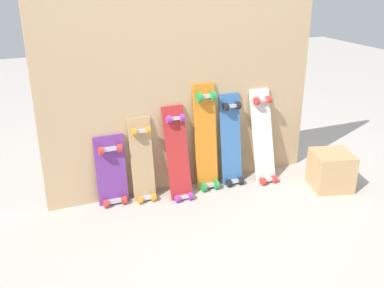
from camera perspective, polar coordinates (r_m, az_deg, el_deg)
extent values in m
plane|color=#B2AAA0|center=(3.39, -0.46, -5.68)|extent=(12.00, 12.00, 0.00)
cube|color=tan|center=(3.16, -1.00, 8.20)|extent=(2.06, 0.04, 1.64)
cube|color=#6B338C|center=(3.15, -10.38, -3.89)|extent=(0.21, 0.07, 0.57)
cube|color=#B7B7BF|center=(3.20, -9.97, -7.28)|extent=(0.10, 0.04, 0.03)
cube|color=#B7B7BF|center=(3.07, -10.61, -0.63)|extent=(0.10, 0.04, 0.03)
cylinder|color=red|center=(3.17, -11.05, -7.60)|extent=(0.03, 0.06, 0.06)
cylinder|color=red|center=(3.20, -8.74, -7.20)|extent=(0.03, 0.06, 0.06)
cylinder|color=red|center=(3.04, -11.74, -0.90)|extent=(0.03, 0.06, 0.06)
cylinder|color=red|center=(3.06, -9.35, -0.54)|extent=(0.03, 0.06, 0.06)
cube|color=tan|center=(3.16, -6.45, -2.60)|extent=(0.16, 0.12, 0.67)
cube|color=#B7B7BF|center=(3.21, -5.94, -6.95)|extent=(0.07, 0.04, 0.03)
cube|color=#B7B7BF|center=(3.08, -6.72, 1.72)|extent=(0.07, 0.04, 0.03)
cylinder|color=orange|center=(3.19, -6.72, -7.21)|extent=(0.03, 0.06, 0.06)
cylinder|color=orange|center=(3.21, -4.99, -6.89)|extent=(0.03, 0.06, 0.06)
cylinder|color=orange|center=(3.05, -7.53, 1.53)|extent=(0.03, 0.06, 0.06)
cylinder|color=orange|center=(3.07, -5.73, 1.79)|extent=(0.03, 0.06, 0.06)
cube|color=#B22626|center=(3.18, -1.88, -1.79)|extent=(0.16, 0.22, 0.73)
cube|color=#B7B7BF|center=(3.21, -1.16, -6.87)|extent=(0.07, 0.04, 0.03)
cube|color=#B7B7BF|center=(3.12, -2.29, 3.33)|extent=(0.07, 0.04, 0.03)
cylinder|color=purple|center=(3.18, -1.90, -7.10)|extent=(0.03, 0.06, 0.06)
cylinder|color=purple|center=(3.21, -0.21, -6.76)|extent=(0.03, 0.06, 0.06)
cylinder|color=purple|center=(3.09, -3.05, 3.20)|extent=(0.03, 0.06, 0.06)
cylinder|color=purple|center=(3.12, -1.32, 3.44)|extent=(0.03, 0.06, 0.06)
cube|color=orange|center=(3.28, 1.79, 0.35)|extent=(0.17, 0.13, 0.86)
cube|color=#B7B7BF|center=(3.36, 2.21, -5.36)|extent=(0.08, 0.04, 0.03)
cube|color=#B7B7BF|center=(3.18, 1.72, 6.19)|extent=(0.08, 0.04, 0.03)
cylinder|color=#268C3F|center=(3.32, 1.51, -5.62)|extent=(0.03, 0.07, 0.07)
cylinder|color=#268C3F|center=(3.36, 3.15, -5.29)|extent=(0.03, 0.07, 0.07)
cylinder|color=#268C3F|center=(3.15, 0.98, 6.05)|extent=(0.03, 0.07, 0.07)
cylinder|color=#268C3F|center=(3.19, 2.72, 6.24)|extent=(0.03, 0.07, 0.07)
cube|color=#386BAD|center=(3.38, 5.06, 0.03)|extent=(0.16, 0.13, 0.77)
cube|color=#B7B7BF|center=(3.44, 5.44, -4.84)|extent=(0.07, 0.04, 0.03)
cube|color=#B7B7BF|center=(3.30, 5.06, 4.94)|extent=(0.07, 0.04, 0.03)
cylinder|color=black|center=(3.40, 4.82, -5.07)|extent=(0.03, 0.06, 0.06)
cylinder|color=black|center=(3.45, 6.33, -4.76)|extent=(0.03, 0.06, 0.06)
cylinder|color=black|center=(3.26, 4.41, 4.81)|extent=(0.03, 0.06, 0.06)
cylinder|color=black|center=(3.30, 5.98, 5.00)|extent=(0.03, 0.06, 0.06)
cube|color=silver|center=(3.46, 9.16, 0.47)|extent=(0.17, 0.22, 0.78)
cube|color=#B7B7BF|center=(3.50, 9.76, -4.59)|extent=(0.08, 0.04, 0.03)
cube|color=#B7B7BF|center=(3.41, 8.98, 5.59)|extent=(0.08, 0.04, 0.03)
cylinder|color=red|center=(3.46, 9.18, -4.80)|extent=(0.03, 0.06, 0.06)
cylinder|color=red|center=(3.51, 10.63, -4.48)|extent=(0.03, 0.06, 0.06)
cylinder|color=red|center=(3.37, 8.37, 5.50)|extent=(0.03, 0.06, 0.06)
cylinder|color=red|center=(3.42, 9.88, 5.67)|extent=(0.03, 0.06, 0.06)
cube|color=tan|center=(3.50, 17.56, -3.25)|extent=(0.35, 0.35, 0.28)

